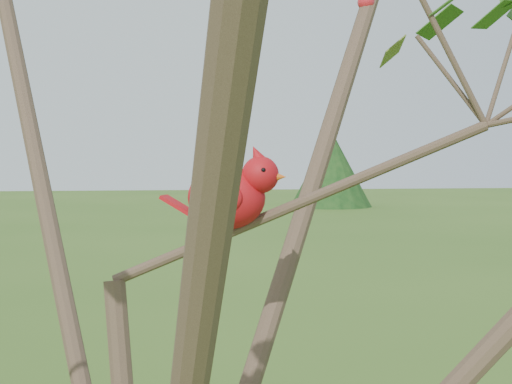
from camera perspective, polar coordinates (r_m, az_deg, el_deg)
crabapple_tree at (r=1.03m, az=-7.72°, el=1.22°), size 2.35×2.05×2.95m
cardinal at (r=1.14m, az=-2.05°, el=-0.19°), size 0.20×0.14×0.15m
distant_trees at (r=23.62m, az=-14.45°, el=1.29°), size 39.59×12.44×3.05m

